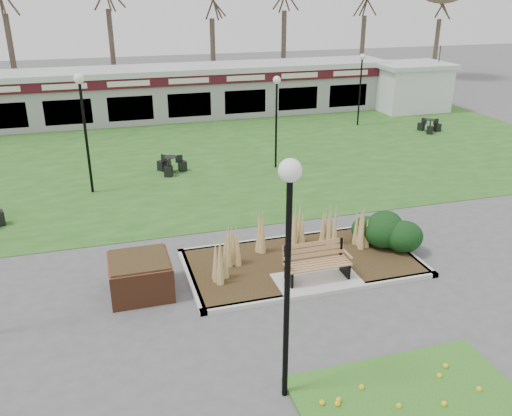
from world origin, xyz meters
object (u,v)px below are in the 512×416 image
object	(u,v)px
service_hut	(411,86)
lamp_post_mid_right	(277,102)
bistro_set_c	(171,167)
lamp_post_near_right	(289,232)
lamp_post_far_left	(82,108)
patio_umbrella	(436,81)
lamp_post_far_right	(361,74)
park_bench	(316,261)
food_pavilion	(185,92)
bistro_set_d	(429,128)
brick_planter	(140,276)

from	to	relation	value
service_hut	lamp_post_mid_right	world-z (taller)	lamp_post_mid_right
bistro_set_c	lamp_post_near_right	bearing A→B (deg)	-89.44
lamp_post_far_left	patio_umbrella	size ratio (longest dim) A/B	1.59
lamp_post_far_right	patio_umbrella	xyz separation A→B (m)	(6.58, 2.74, -1.09)
park_bench	bistro_set_c	world-z (taller)	park_bench
patio_umbrella	lamp_post_far_left	bearing A→B (deg)	-155.81
park_bench	lamp_post_mid_right	world-z (taller)	lamp_post_mid_right
park_bench	food_pavilion	bearing A→B (deg)	90.00
bistro_set_d	patio_umbrella	world-z (taller)	patio_umbrella
food_pavilion	service_hut	bearing A→B (deg)	-8.27
bistro_set_d	lamp_post_far_right	bearing A→B (deg)	141.08
lamp_post_far_left	bistro_set_c	xyz separation A→B (m)	(3.14, 1.42, -2.93)
service_hut	bistro_set_c	distance (m)	17.70
park_bench	lamp_post_far_left	distance (m)	10.38
park_bench	bistro_set_c	bearing A→B (deg)	103.16
lamp_post_far_right	lamp_post_far_left	xyz separation A→B (m)	(-14.13, -6.57, 0.40)
bistro_set_c	patio_umbrella	distance (m)	19.31
park_bench	lamp_post_far_right	distance (m)	17.49
lamp_post_near_right	bistro_set_c	world-z (taller)	lamp_post_near_right
lamp_post_far_right	patio_umbrella	world-z (taller)	lamp_post_far_right
brick_planter	patio_umbrella	world-z (taller)	patio_umbrella
bistro_set_d	service_hut	bearing A→B (deg)	70.00
lamp_post_far_right	bistro_set_d	world-z (taller)	lamp_post_far_right
food_pavilion	bistro_set_c	xyz separation A→B (m)	(-2.31, -9.84, -1.23)
lamp_post_far_right	lamp_post_far_left	world-z (taller)	lamp_post_far_left
lamp_post_near_right	patio_umbrella	distance (m)	27.74
service_hut	park_bench	bearing A→B (deg)	-127.25
bistro_set_c	patio_umbrella	bearing A→B (deg)	24.15
lamp_post_far_left	bistro_set_d	distance (m)	17.83
patio_umbrella	park_bench	bearing A→B (deg)	-130.69
food_pavilion	lamp_post_mid_right	xyz separation A→B (m)	(2.02, -10.42, 1.31)
service_hut	bistro_set_d	xyz separation A→B (m)	(-1.86, -5.12, -1.21)
bistro_set_c	patio_umbrella	xyz separation A→B (m)	(17.57, 7.88, 1.45)
bistro_set_c	lamp_post_far_right	bearing A→B (deg)	25.07
brick_planter	food_pavilion	size ratio (longest dim) A/B	0.06
lamp_post_near_right	service_hut	bearing A→B (deg)	53.91
service_hut	bistro_set_d	bearing A→B (deg)	-110.00
lamp_post_far_right	bistro_set_c	xyz separation A→B (m)	(-10.99, -5.14, -2.54)
park_bench	lamp_post_far_right	size ratio (longest dim) A/B	0.45
park_bench	bistro_set_c	distance (m)	10.14
lamp_post_mid_right	lamp_post_far_right	world-z (taller)	same
lamp_post_far_left	bistro_set_d	bearing A→B (deg)	13.77
lamp_post_near_right	patio_umbrella	size ratio (longest dim) A/B	1.70
service_hut	patio_umbrella	xyz separation A→B (m)	(1.77, 0.00, 0.24)
lamp_post_near_right	lamp_post_far_left	world-z (taller)	lamp_post_near_right
lamp_post_near_right	lamp_post_mid_right	bearing A→B (deg)	72.16
bistro_set_c	bistro_set_d	distance (m)	14.22
brick_planter	food_pavilion	bearing A→B (deg)	76.94
lamp_post_far_left	food_pavilion	bearing A→B (deg)	64.20
service_hut	lamp_post_far_right	size ratio (longest dim) A/B	1.15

